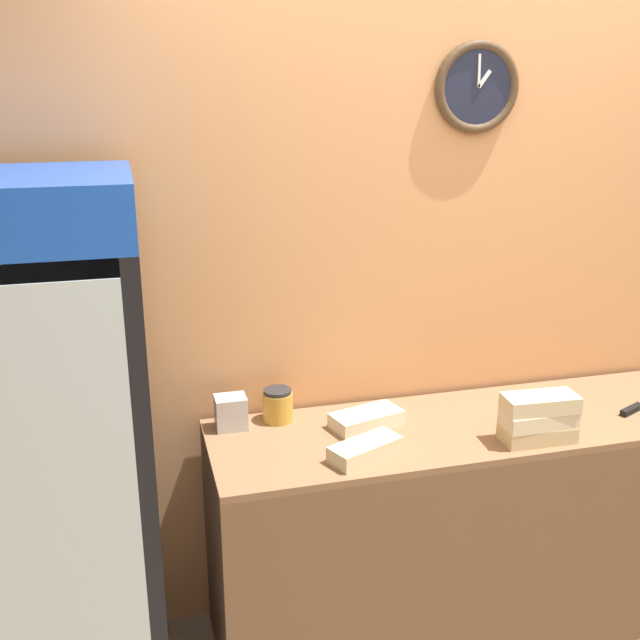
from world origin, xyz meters
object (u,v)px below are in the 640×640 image
object	(u,v)px
sandwich_flat_left	(365,450)
napkin_dispenser	(231,412)
sandwich_stack_top	(540,403)
sandwich_stack_bottom	(537,433)
sandwich_stack_middle	(539,418)
sandwich_flat_right	(366,419)
condiment_jar	(278,405)
beverage_cooler	(48,443)

from	to	relation	value
sandwich_flat_left	napkin_dispenser	bearing A→B (deg)	139.87
sandwich_flat_left	napkin_dispenser	distance (m)	0.52
sandwich_stack_top	napkin_dispenser	distance (m)	1.07
sandwich_flat_left	sandwich_stack_top	bearing A→B (deg)	-3.59
sandwich_stack_bottom	sandwich_stack_middle	size ratio (longest dim) A/B	1.01
sandwich_flat_right	condiment_jar	size ratio (longest dim) A/B	2.28
beverage_cooler	sandwich_stack_middle	size ratio (longest dim) A/B	7.17
beverage_cooler	condiment_jar	bearing A→B (deg)	14.74
beverage_cooler	condiment_jar	world-z (taller)	beverage_cooler
sandwich_stack_bottom	sandwich_flat_left	bearing A→B (deg)	176.41
sandwich_flat_right	sandwich_flat_left	bearing A→B (deg)	-109.11
sandwich_stack_middle	sandwich_flat_left	world-z (taller)	sandwich_stack_middle
sandwich_stack_top	sandwich_flat_left	world-z (taller)	sandwich_stack_top
napkin_dispenser	sandwich_stack_middle	bearing A→B (deg)	-20.26
condiment_jar	sandwich_stack_middle	bearing A→B (deg)	-25.02
beverage_cooler	sandwich_flat_right	xyz separation A→B (m)	(1.07, 0.07, -0.08)
beverage_cooler	sandwich_stack_bottom	xyz separation A→B (m)	(1.60, -0.18, -0.08)
sandwich_stack_top	sandwich_flat_left	bearing A→B (deg)	176.41
beverage_cooler	sandwich_stack_top	bearing A→B (deg)	-6.58
sandwich_flat_left	napkin_dispenser	world-z (taller)	napkin_dispenser
sandwich_stack_bottom	condiment_jar	distance (m)	0.91
sandwich_stack_middle	condiment_jar	xyz separation A→B (m)	(-0.83, 0.39, -0.02)
beverage_cooler	sandwich_flat_right	distance (m)	1.07
beverage_cooler	sandwich_stack_bottom	world-z (taller)	beverage_cooler
sandwich_flat_left	sandwich_flat_right	xyz separation A→B (m)	(0.08, 0.22, -0.00)
sandwich_flat_left	condiment_jar	world-z (taller)	condiment_jar
sandwich_stack_middle	sandwich_flat_right	size ratio (longest dim) A/B	0.91
sandwich_flat_left	condiment_jar	bearing A→B (deg)	122.21
sandwich_flat_left	sandwich_stack_middle	bearing A→B (deg)	-3.59
sandwich_flat_left	condiment_jar	distance (m)	0.41
beverage_cooler	napkin_dispenser	size ratio (longest dim) A/B	15.11
beverage_cooler	sandwich_stack_middle	distance (m)	1.61
sandwich_stack_top	sandwich_flat_left	distance (m)	0.62
napkin_dispenser	sandwich_stack_bottom	bearing A→B (deg)	-20.26
sandwich_stack_middle	sandwich_flat_right	distance (m)	0.59
sandwich_stack_middle	sandwich_flat_left	size ratio (longest dim) A/B	0.94
beverage_cooler	sandwich_flat_right	bearing A→B (deg)	4.01
sandwich_stack_top	sandwich_flat_right	size ratio (longest dim) A/B	0.93
sandwich_stack_middle	sandwich_flat_right	xyz separation A→B (m)	(-0.53, 0.26, -0.06)
sandwich_stack_bottom	sandwich_stack_top	bearing A→B (deg)	0.00
sandwich_stack_bottom	sandwich_stack_top	xyz separation A→B (m)	(0.00, 0.00, 0.11)
condiment_jar	sandwich_stack_top	bearing A→B (deg)	-25.02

